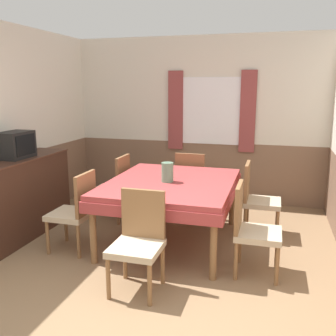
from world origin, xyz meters
The scene contains 12 objects.
wall_back centered at (0.01, 3.80, 1.31)m, with size 4.39×0.09×2.60m.
wall_left centered at (-2.02, 1.89, 1.30)m, with size 0.05×4.18×2.60m.
dining_table centered at (0.08, 1.97, 0.65)m, with size 1.45×1.74×0.75m.
chair_right_far centered at (1.04, 2.50, 0.48)m, with size 0.44×0.44×0.91m.
chair_head_window centered at (0.08, 3.07, 0.48)m, with size 0.44×0.44×0.91m.
chair_left_near centered at (-0.88, 1.44, 0.48)m, with size 0.44×0.44×0.91m.
chair_right_near centered at (1.04, 1.44, 0.48)m, with size 0.44×0.44×0.91m.
chair_left_far centered at (-0.88, 2.50, 0.48)m, with size 0.44×0.44×0.91m.
chair_head_near centered at (0.08, 0.86, 0.48)m, with size 0.44×0.44×0.91m.
sideboard centered at (-1.75, 1.67, 0.50)m, with size 0.46×1.49×0.98m.
tv centered at (-1.77, 1.65, 1.14)m, with size 0.29×0.42×0.32m.
vase centered at (0.05, 1.91, 0.86)m, with size 0.14×0.14×0.23m.
Camera 1 is at (1.21, -2.11, 1.83)m, focal length 40.00 mm.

